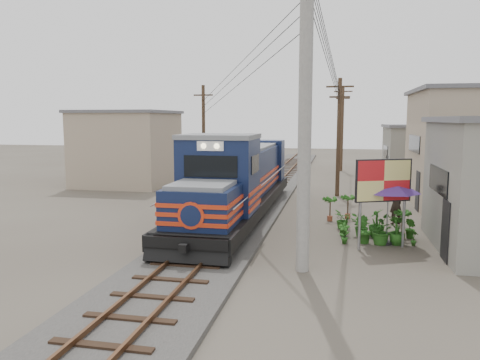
% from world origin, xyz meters
% --- Properties ---
extents(ground, '(120.00, 120.00, 0.00)m').
position_xyz_m(ground, '(0.00, 0.00, 0.00)').
color(ground, '#473F35').
rests_on(ground, ground).
extents(ballast, '(3.60, 70.00, 0.16)m').
position_xyz_m(ballast, '(0.00, 10.00, 0.08)').
color(ballast, '#595651').
rests_on(ballast, ground).
extents(track, '(1.15, 70.00, 0.12)m').
position_xyz_m(track, '(0.00, 10.00, 0.26)').
color(track, '#51331E').
rests_on(track, ground).
extents(locomotive, '(2.88, 15.69, 3.89)m').
position_xyz_m(locomotive, '(0.00, 6.57, 1.70)').
color(locomotive, black).
rests_on(locomotive, ground).
extents(utility_pole_main, '(0.40, 0.40, 10.00)m').
position_xyz_m(utility_pole_main, '(3.50, -0.50, 5.00)').
color(utility_pole_main, '#9E9B93').
rests_on(utility_pole_main, ground).
extents(wooden_pole_mid, '(1.60, 0.24, 7.00)m').
position_xyz_m(wooden_pole_mid, '(4.50, 14.00, 3.68)').
color(wooden_pole_mid, '#4C3826').
rests_on(wooden_pole_mid, ground).
extents(wooden_pole_far, '(1.60, 0.24, 7.50)m').
position_xyz_m(wooden_pole_far, '(4.80, 28.00, 3.93)').
color(wooden_pole_far, '#4C3826').
rests_on(wooden_pole_far, ground).
extents(wooden_pole_left, '(1.60, 0.24, 7.00)m').
position_xyz_m(wooden_pole_left, '(-5.00, 18.00, 3.68)').
color(wooden_pole_left, '#4C3826').
rests_on(wooden_pole_left, ground).
extents(power_lines, '(9.65, 19.00, 3.30)m').
position_xyz_m(power_lines, '(-0.14, 8.49, 7.56)').
color(power_lines, black).
rests_on(power_lines, ground).
extents(shophouse_back, '(6.30, 6.30, 4.20)m').
position_xyz_m(shophouse_back, '(11.00, 22.00, 2.11)').
color(shophouse_back, gray).
rests_on(shophouse_back, ground).
extents(shophouse_left, '(6.30, 6.30, 5.20)m').
position_xyz_m(shophouse_left, '(-10.00, 16.00, 2.61)').
color(shophouse_left, tan).
rests_on(shophouse_left, ground).
extents(billboard, '(1.96, 0.94, 3.23)m').
position_xyz_m(billboard, '(6.08, 2.53, 2.37)').
color(billboard, '#99999E').
rests_on(billboard, ground).
extents(market_umbrella, '(2.86, 2.86, 2.54)m').
position_xyz_m(market_umbrella, '(6.33, 3.20, 2.24)').
color(market_umbrella, black).
rests_on(market_umbrella, ground).
extents(vendor, '(0.80, 0.74, 1.83)m').
position_xyz_m(vendor, '(7.04, 6.75, 0.91)').
color(vendor, black).
rests_on(vendor, ground).
extents(plant_nursery, '(3.20, 3.14, 1.13)m').
position_xyz_m(plant_nursery, '(5.86, 3.79, 0.49)').
color(plant_nursery, '#26611B').
rests_on(plant_nursery, ground).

